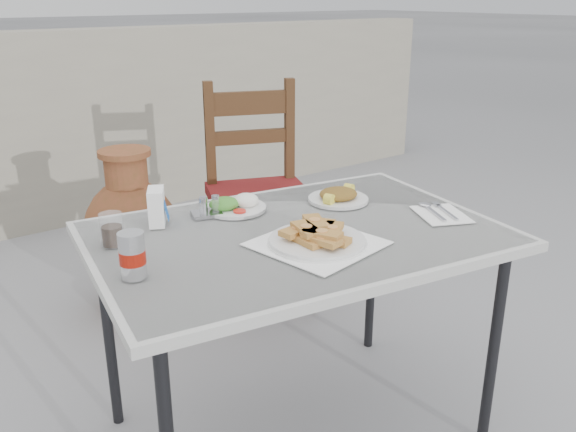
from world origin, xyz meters
TOP-DOWN VIEW (x-y plane):
  - ground at (0.00, 0.00)m, footprint 80.00×80.00m
  - cafe_table at (-0.14, -0.04)m, footprint 1.33×1.00m
  - pide_plate at (-0.16, -0.16)m, footprint 0.36×0.36m
  - salad_rice_plate at (-0.19, 0.23)m, footprint 0.20×0.20m
  - salad_chopped_plate at (0.14, 0.10)m, footprint 0.21×0.21m
  - soda_can at (-0.66, -0.04)m, footprint 0.07×0.07m
  - cola_glass at (-0.63, 0.19)m, footprint 0.07×0.07m
  - napkin_holder at (-0.45, 0.26)m, footprint 0.09×0.10m
  - condiment_caddy at (-0.29, 0.24)m, footprint 0.11×0.10m
  - cutlery_napkin at (0.32, -0.20)m, footprint 0.21×0.23m
  - chair at (0.34, 0.88)m, footprint 0.59×0.59m
  - terracotta_urn at (-0.21, 1.10)m, footprint 0.44×0.44m
  - back_wall at (0.00, 2.50)m, footprint 6.00×0.25m

SIDE VIEW (x-z plane):
  - ground at x=0.00m, z-range 0.00..0.00m
  - terracotta_urn at x=-0.21m, z-range -0.03..0.74m
  - chair at x=0.34m, z-range 0.02..1.05m
  - back_wall at x=0.00m, z-range 0.00..1.20m
  - cafe_table at x=-0.14m, z-range 0.32..1.05m
  - cutlery_napkin at x=0.32m, z-range 0.73..0.75m
  - salad_chopped_plate at x=0.14m, z-range 0.73..0.78m
  - salad_rice_plate at x=-0.19m, z-range 0.73..0.78m
  - condiment_caddy at x=-0.29m, z-range 0.73..0.79m
  - pide_plate at x=-0.16m, z-range 0.73..0.80m
  - cola_glass at x=-0.63m, z-range 0.73..0.82m
  - napkin_holder at x=-0.45m, z-range 0.74..0.85m
  - soda_can at x=-0.66m, z-range 0.74..0.86m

